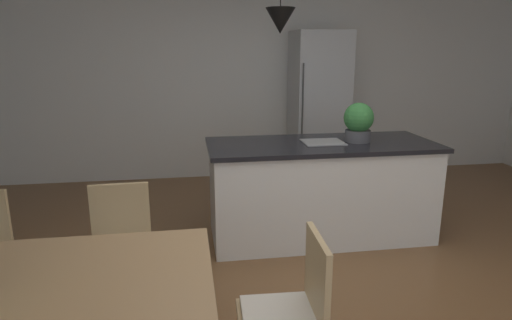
% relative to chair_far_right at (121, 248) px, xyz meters
% --- Properties ---
extents(ground_plane, '(10.00, 8.40, 0.04)m').
position_rel_chair_far_right_xyz_m(ground_plane, '(1.27, -0.03, -0.49)').
color(ground_plane, brown).
extents(wall_back_kitchen, '(10.00, 0.12, 2.70)m').
position_rel_chair_far_right_xyz_m(wall_back_kitchen, '(1.27, 3.23, 0.88)').
color(wall_back_kitchen, white).
rests_on(wall_back_kitchen, ground_plane).
extents(chair_far_right, '(0.41, 0.41, 0.87)m').
position_rel_chair_far_right_xyz_m(chair_far_right, '(0.00, 0.00, 0.00)').
color(chair_far_right, tan).
rests_on(chair_far_right, ground_plane).
extents(chair_kitchen_end, '(0.42, 0.42, 0.87)m').
position_rel_chair_far_right_xyz_m(chair_kitchen_end, '(0.91, -0.87, 0.00)').
color(chair_kitchen_end, tan).
rests_on(chair_kitchen_end, ground_plane).
extents(kitchen_island, '(2.06, 0.85, 0.91)m').
position_rel_chair_far_right_xyz_m(kitchen_island, '(1.65, 1.02, -0.01)').
color(kitchen_island, white).
rests_on(kitchen_island, ground_plane).
extents(refrigerator, '(0.69, 0.67, 1.94)m').
position_rel_chair_far_right_xyz_m(refrigerator, '(2.17, 2.83, 0.50)').
color(refrigerator, silver).
rests_on(refrigerator, ground_plane).
extents(pendant_over_island_main, '(0.25, 0.25, 0.86)m').
position_rel_chair_far_right_xyz_m(pendant_over_island_main, '(1.25, 1.02, 1.47)').
color(pendant_over_island_main, black).
extents(potted_plant_on_island, '(0.27, 0.27, 0.35)m').
position_rel_chair_far_right_xyz_m(potted_plant_on_island, '(1.99, 1.02, 0.61)').
color(potted_plant_on_island, '#4C4C51').
rests_on(potted_plant_on_island, kitchen_island).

